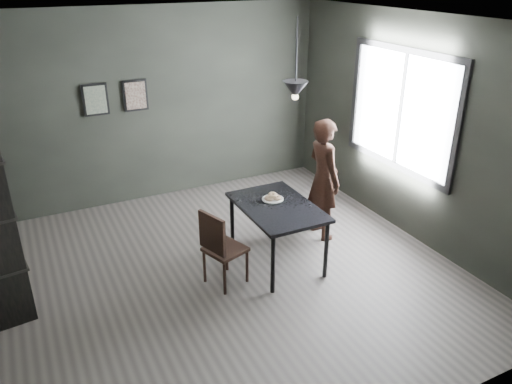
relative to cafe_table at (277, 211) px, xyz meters
name	(u,v)px	position (x,y,z in m)	size (l,w,h in m)	color
ground	(231,273)	(-0.60, 0.00, -0.67)	(5.00, 5.00, 0.00)	#3D3835
back_wall	(160,106)	(-0.60, 2.50, 0.73)	(5.00, 0.10, 2.80)	black
ceiling	(225,21)	(-0.60, 0.00, 2.13)	(5.00, 5.00, 0.02)	silver
window_assembly	(401,110)	(1.87, 0.20, 0.93)	(0.04, 1.96, 1.56)	white
cafe_table	(277,211)	(0.00, 0.00, 0.00)	(0.80, 1.20, 0.75)	black
white_plate	(273,200)	(0.02, 0.14, 0.08)	(0.23, 0.23, 0.01)	white
donut_pile	(273,197)	(0.02, 0.14, 0.12)	(0.20, 0.14, 0.09)	beige
woman	(323,179)	(0.84, 0.32, 0.12)	(0.58, 0.38, 1.59)	black
wood_chair	(219,245)	(-0.79, -0.15, -0.15)	(0.50, 0.50, 0.91)	black
pendant_lamp	(295,89)	(0.25, 0.10, 1.38)	(0.28, 0.28, 0.86)	black
framed_print_left	(95,100)	(-1.50, 2.47, 0.93)	(0.34, 0.04, 0.44)	black
framed_print_right	(135,95)	(-0.95, 2.47, 0.93)	(0.34, 0.04, 0.44)	black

